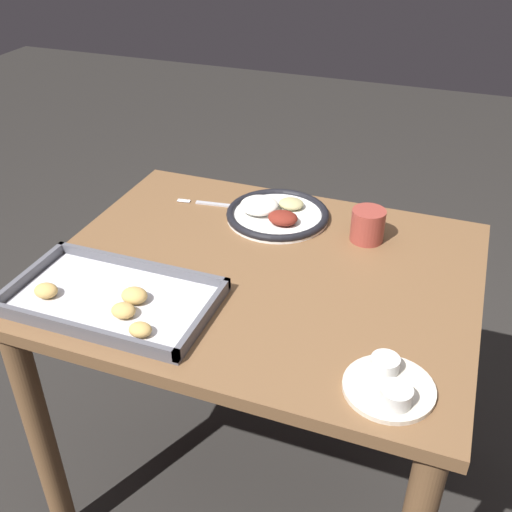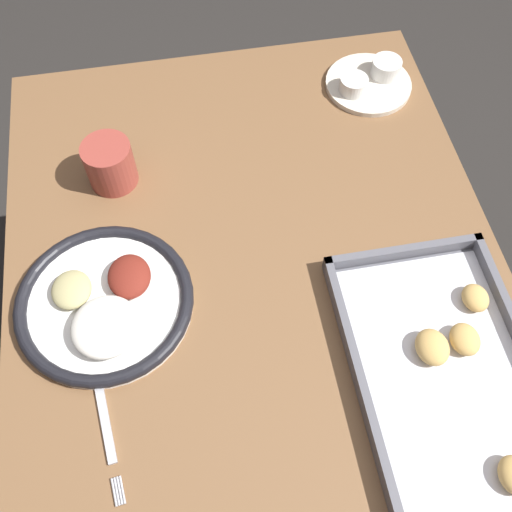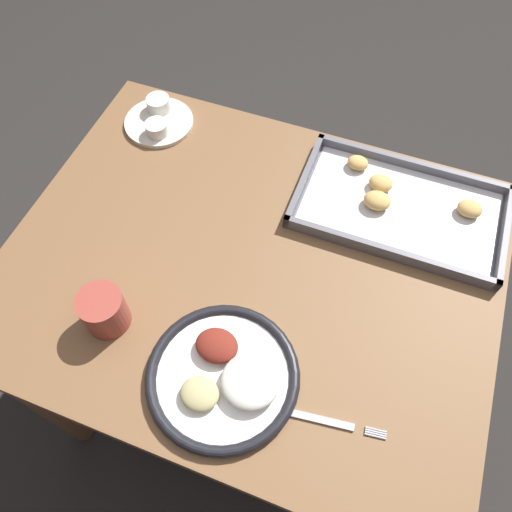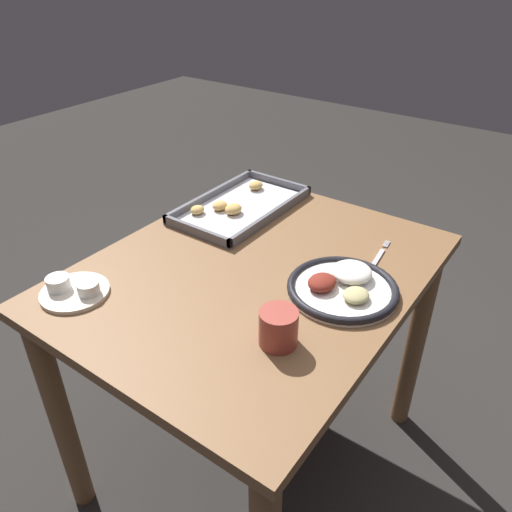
{
  "view_description": "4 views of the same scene",
  "coord_description": "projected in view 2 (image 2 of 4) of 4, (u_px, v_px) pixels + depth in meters",
  "views": [
    {
      "loc": [
        -0.38,
        1.06,
        1.51
      ],
      "look_at": [
        0.01,
        0.0,
        0.78
      ],
      "focal_mm": 42.0,
      "sensor_mm": 36.0,
      "label": 1
    },
    {
      "loc": [
        0.47,
        -0.08,
        1.56
      ],
      "look_at": [
        0.01,
        0.0,
        0.78
      ],
      "focal_mm": 42.0,
      "sensor_mm": 36.0,
      "label": 2
    },
    {
      "loc": [
        0.19,
        -0.46,
        1.6
      ],
      "look_at": [
        0.01,
        0.0,
        0.78
      ],
      "focal_mm": 35.0,
      "sensor_mm": 36.0,
      "label": 3
    },
    {
      "loc": [
        -0.86,
        -0.63,
        1.46
      ],
      "look_at": [
        0.01,
        0.0,
        0.78
      ],
      "focal_mm": 35.0,
      "sensor_mm": 36.0,
      "label": 4
    }
  ],
  "objects": [
    {
      "name": "saucer_plate",
      "position": [
        370.0,
        80.0,
        1.12
      ],
      "size": [
        0.16,
        0.16,
        0.04
      ],
      "color": "beige",
      "rests_on": "dining_table"
    },
    {
      "name": "ground_plane",
      "position": [
        255.0,
        403.0,
        1.58
      ],
      "size": [
        8.0,
        8.0,
        0.0
      ],
      "primitive_type": "plane",
      "color": "#282623"
    },
    {
      "name": "drinking_cup",
      "position": [
        110.0,
        164.0,
        0.98
      ],
      "size": [
        0.08,
        0.08,
        0.08
      ],
      "color": "#993D33",
      "rests_on": "dining_table"
    },
    {
      "name": "dining_table",
      "position": [
        255.0,
        298.0,
        1.05
      ],
      "size": [
        0.96,
        0.77,
        0.75
      ],
      "color": "brown",
      "rests_on": "ground_plane"
    },
    {
      "name": "baking_tray",
      "position": [
        450.0,
        380.0,
        0.83
      ],
      "size": [
        0.43,
        0.25,
        0.04
      ],
      "color": "#595960",
      "rests_on": "dining_table"
    },
    {
      "name": "fork",
      "position": [
        106.0,
        422.0,
        0.8
      ],
      "size": [
        0.2,
        0.04,
        0.0
      ],
      "rotation": [
        0.0,
        0.0,
        0.13
      ],
      "color": "#B2B2B7",
      "rests_on": "dining_table"
    },
    {
      "name": "dinner_plate",
      "position": [
        105.0,
        303.0,
        0.88
      ],
      "size": [
        0.27,
        0.27,
        0.05
      ],
      "color": "white",
      "rests_on": "dining_table"
    }
  ]
}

